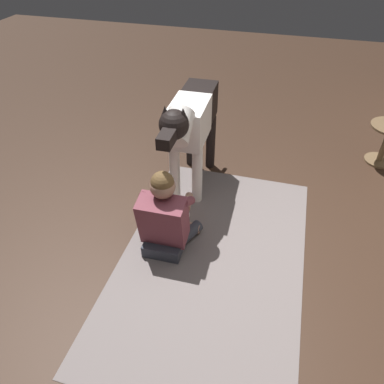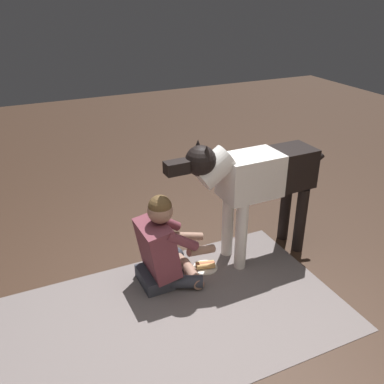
{
  "view_description": "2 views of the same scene",
  "coord_description": "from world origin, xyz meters",
  "views": [
    {
      "loc": [
        2.2,
        0.6,
        2.49
      ],
      "look_at": [
        -0.25,
        -0.08,
        0.44
      ],
      "focal_mm": 33.93,
      "sensor_mm": 36.0,
      "label": 1
    },
    {
      "loc": [
        1.08,
        2.58,
        2.33
      ],
      "look_at": [
        -0.33,
        -0.44,
        0.7
      ],
      "focal_mm": 39.93,
      "sensor_mm": 36.0,
      "label": 2
    }
  ],
  "objects": [
    {
      "name": "large_dog",
      "position": [
        -0.85,
        -0.26,
        0.8
      ],
      "size": [
        1.6,
        0.35,
        1.21
      ],
      "color": "silver",
      "rests_on": "ground"
    },
    {
      "name": "person_sitting_on_floor",
      "position": [
        0.03,
        -0.24,
        0.34
      ],
      "size": [
        0.65,
        0.58,
        0.83
      ],
      "color": "#2E313B",
      "rests_on": "ground"
    },
    {
      "name": "ground_plane",
      "position": [
        0.0,
        0.0,
        0.0
      ],
      "size": [
        14.15,
        14.15,
        0.0
      ],
      "primitive_type": "plane",
      "color": "#352318"
    },
    {
      "name": "hot_dog_on_plate",
      "position": [
        -0.37,
        -0.25,
        0.03
      ],
      "size": [
        0.22,
        0.22,
        0.06
      ],
      "color": "silver",
      "rests_on": "ground"
    },
    {
      "name": "area_rug",
      "position": [
        0.1,
        0.2,
        0.0
      ],
      "size": [
        2.6,
        1.58,
        0.01
      ],
      "primitive_type": "cube",
      "color": "#6A605F",
      "rests_on": "ground"
    }
  ]
}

